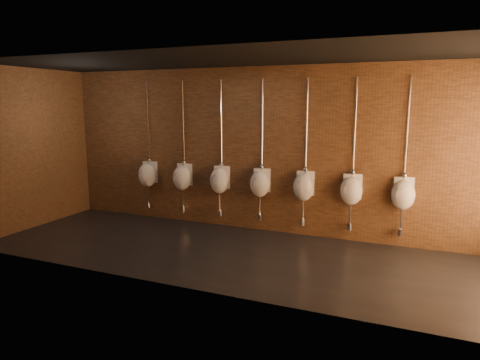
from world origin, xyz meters
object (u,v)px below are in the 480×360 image
object	(u,v)px
urinal_2	(220,180)
urinal_1	(182,177)
urinal_5	(351,190)
urinal_0	(147,175)
urinal_3	(260,183)
urinal_6	(403,194)
urinal_4	(304,186)

from	to	relation	value
urinal_2	urinal_1	bearing A→B (deg)	180.00
urinal_1	urinal_5	size ratio (longest dim) A/B	1.00
urinal_0	urinal_3	size ratio (longest dim) A/B	1.00
urinal_5	urinal_6	distance (m)	0.87
urinal_6	urinal_1	bearing A→B (deg)	180.00
urinal_2	urinal_3	bearing A→B (deg)	0.00
urinal_2	urinal_6	bearing A→B (deg)	0.00
urinal_0	urinal_3	bearing A→B (deg)	0.00
urinal_4	urinal_6	distance (m)	1.74
urinal_2	urinal_4	bearing A→B (deg)	0.00
urinal_1	urinal_6	bearing A→B (deg)	0.00
urinal_2	urinal_4	xyz separation A→B (m)	(1.74, 0.00, 0.00)
urinal_4	urinal_3	bearing A→B (deg)	180.00
urinal_4	urinal_5	size ratio (longest dim) A/B	1.00
urinal_0	urinal_6	distance (m)	5.21
urinal_1	urinal_5	distance (m)	3.47
urinal_0	urinal_1	world-z (taller)	same
urinal_0	urinal_6	size ratio (longest dim) A/B	1.00
urinal_0	urinal_6	xyz separation A→B (m)	(5.21, 0.00, 0.00)
urinal_2	urinal_5	distance (m)	2.61
urinal_3	urinal_1	bearing A→B (deg)	180.00
urinal_1	urinal_3	bearing A→B (deg)	0.00
urinal_1	urinal_3	distance (m)	1.74
urinal_0	urinal_4	bearing A→B (deg)	0.00
urinal_3	urinal_4	distance (m)	0.87
urinal_5	urinal_3	bearing A→B (deg)	180.00
urinal_0	urinal_4	distance (m)	3.47
urinal_0	urinal_5	size ratio (longest dim) A/B	1.00
urinal_4	urinal_5	bearing A→B (deg)	0.00
urinal_3	urinal_5	xyz separation A→B (m)	(1.74, 0.00, 0.00)
urinal_1	urinal_2	world-z (taller)	same
urinal_2	urinal_4	distance (m)	1.74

